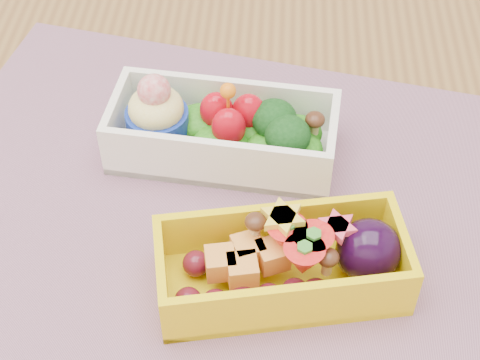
# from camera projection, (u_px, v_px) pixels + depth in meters

# --- Properties ---
(table) EXTENTS (1.20, 0.80, 0.75)m
(table) POSITION_uv_depth(u_px,v_px,m) (232.00, 332.00, 0.62)
(table) COLOR brown
(table) RESTS_ON ground
(placemat) EXTENTS (0.57, 0.48, 0.00)m
(placemat) POSITION_uv_depth(u_px,v_px,m) (230.00, 219.00, 0.58)
(placemat) COLOR gray
(placemat) RESTS_ON table
(bento_white) EXTENTS (0.19, 0.10, 0.07)m
(bento_white) POSITION_uv_depth(u_px,v_px,m) (222.00, 131.00, 0.60)
(bento_white) COLOR white
(bento_white) RESTS_ON placemat
(bento_yellow) EXTENTS (0.18, 0.11, 0.06)m
(bento_yellow) POSITION_uv_depth(u_px,v_px,m) (288.00, 263.00, 0.52)
(bento_yellow) COLOR yellow
(bento_yellow) RESTS_ON placemat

